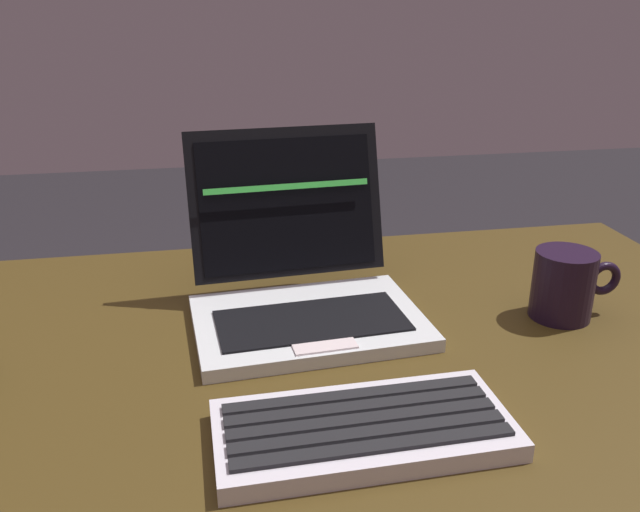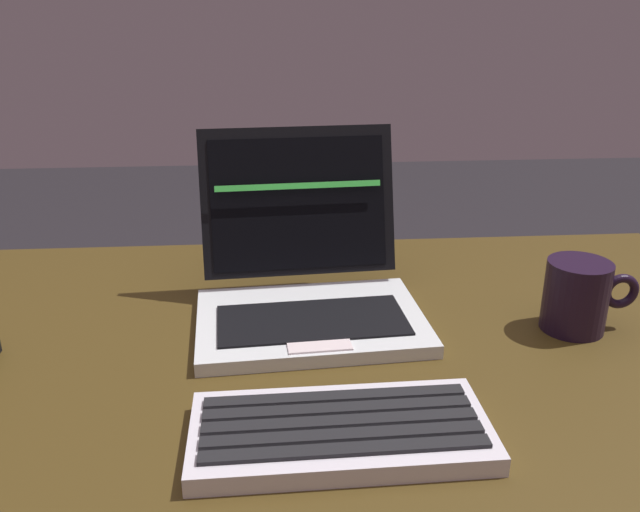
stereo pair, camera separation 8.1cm
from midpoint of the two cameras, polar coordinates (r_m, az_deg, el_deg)
desk at (r=0.86m, az=-0.44°, el=-12.29°), size 1.34×0.79×0.73m
laptop_front at (r=0.90m, az=1.44°, el=-2.31°), size 0.31×0.29×0.24m
external_keyboard at (r=0.68m, az=5.33°, el=-14.88°), size 0.30×0.14×0.02m
coffee_mug at (r=0.94m, az=23.68°, el=-3.22°), size 0.13×0.08×0.09m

